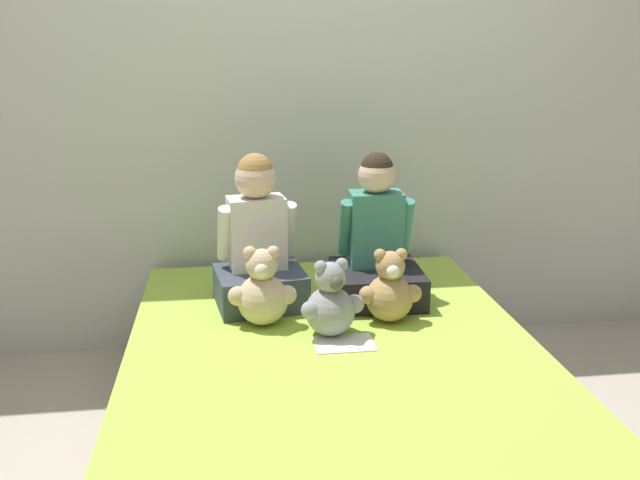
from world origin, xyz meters
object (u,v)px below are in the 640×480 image
(bed, at_px, (333,396))
(child_on_left, at_px, (258,246))
(child_on_right, at_px, (376,248))
(teddy_bear_held_by_left_child, at_px, (262,292))
(teddy_bear_held_by_right_child, at_px, (390,291))
(sign_card, at_px, (344,343))
(teddy_bear_between_children, at_px, (331,304))

(bed, height_order, child_on_left, child_on_left)
(child_on_left, xyz_separation_m, child_on_right, (0.48, 0.00, -0.03))
(bed, xyz_separation_m, teddy_bear_held_by_left_child, (-0.24, 0.21, 0.34))
(child_on_left, bearing_deg, teddy_bear_held_by_right_child, -35.56)
(teddy_bear_held_by_right_child, height_order, sign_card, teddy_bear_held_by_right_child)
(teddy_bear_held_by_left_child, distance_m, teddy_bear_held_by_right_child, 0.48)
(sign_card, bearing_deg, bed, 158.49)
(bed, relative_size, teddy_bear_held_by_left_child, 6.08)
(bed, xyz_separation_m, teddy_bear_between_children, (0.00, 0.07, 0.33))
(child_on_right, distance_m, teddy_bear_held_by_right_child, 0.27)
(sign_card, bearing_deg, teddy_bear_held_by_left_child, 141.29)
(bed, relative_size, child_on_right, 3.08)
(teddy_bear_held_by_left_child, xyz_separation_m, sign_card, (0.27, -0.22, -0.13))
(teddy_bear_held_by_left_child, bearing_deg, bed, -36.65)
(teddy_bear_held_by_left_child, relative_size, teddy_bear_held_by_right_child, 1.07)
(teddy_bear_held_by_left_child, bearing_deg, teddy_bear_held_by_right_child, 0.30)
(bed, height_order, child_on_right, child_on_right)
(teddy_bear_held_by_right_child, distance_m, teddy_bear_between_children, 0.26)
(teddy_bear_held_by_right_child, xyz_separation_m, teddy_bear_between_children, (-0.24, -0.10, 0.00))
(teddy_bear_between_children, xyz_separation_m, sign_card, (0.03, -0.09, -0.12))
(bed, height_order, teddy_bear_held_by_left_child, teddy_bear_held_by_left_child)
(child_on_left, height_order, teddy_bear_held_by_left_child, child_on_left)
(teddy_bear_held_by_right_child, height_order, teddy_bear_between_children, same)
(child_on_right, distance_m, sign_card, 0.53)
(teddy_bear_held_by_left_child, height_order, teddy_bear_held_by_right_child, teddy_bear_held_by_left_child)
(child_on_right, bearing_deg, child_on_left, -178.04)
(teddy_bear_between_children, height_order, sign_card, teddy_bear_between_children)
(teddy_bear_between_children, relative_size, sign_card, 1.37)
(child_on_right, height_order, sign_card, child_on_right)
(bed, distance_m, teddy_bear_between_children, 0.34)
(child_on_left, height_order, teddy_bear_held_by_right_child, child_on_left)
(child_on_left, relative_size, teddy_bear_held_by_right_child, 2.14)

